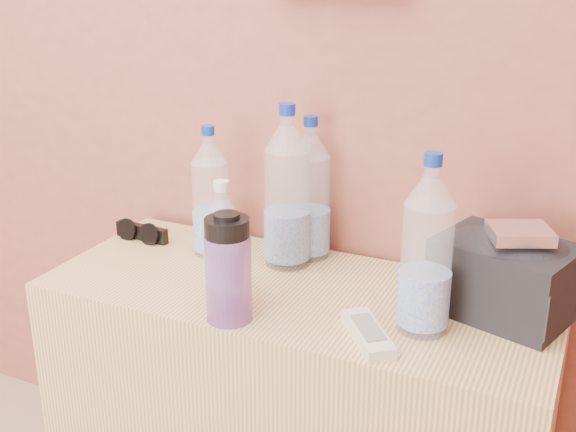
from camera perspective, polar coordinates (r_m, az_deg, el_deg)
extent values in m
cube|color=#A08251|center=(1.72, 0.64, -15.97)|extent=(1.08, 0.45, 0.68)
cylinder|color=white|center=(1.68, -6.14, 1.32)|extent=(0.08, 0.08, 0.27)
cylinder|color=#0C319D|center=(1.64, -6.35, 6.75)|extent=(0.03, 0.03, 0.02)
cylinder|color=silver|center=(1.65, 1.74, 1.52)|extent=(0.09, 0.09, 0.29)
cylinder|color=#0C2A98|center=(1.61, 1.81, 7.52)|extent=(0.03, 0.03, 0.02)
cylinder|color=white|center=(1.61, -0.07, 1.55)|extent=(0.10, 0.10, 0.32)
cylinder|color=#1029B8|center=(1.55, -0.07, 8.45)|extent=(0.04, 0.04, 0.02)
cylinder|color=white|center=(1.35, 10.88, -3.11)|extent=(0.09, 0.09, 0.30)
cylinder|color=#0E319E|center=(1.29, 11.41, 4.43)|extent=(0.03, 0.03, 0.02)
cylinder|color=white|center=(1.44, -5.12, -2.85)|extent=(0.08, 0.08, 0.23)
cylinder|color=white|center=(1.39, -5.29, 2.39)|extent=(0.03, 0.03, 0.02)
cylinder|color=purple|center=(1.39, -4.72, -4.92)|extent=(0.09, 0.09, 0.17)
cylinder|color=black|center=(1.35, -4.85, -0.69)|extent=(0.09, 0.09, 0.04)
cube|color=silver|center=(1.36, 6.33, -9.22)|extent=(0.14, 0.16, 0.02)
cube|color=silver|center=(1.41, 17.86, -1.30)|extent=(0.14, 0.13, 0.02)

